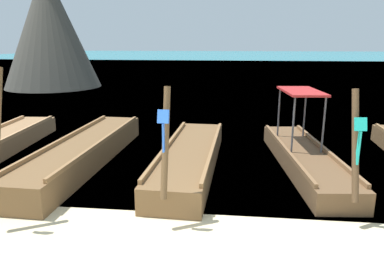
{
  "coord_description": "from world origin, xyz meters",
  "views": [
    {
      "loc": [
        0.9,
        -3.88,
        3.32
      ],
      "look_at": [
        0.0,
        4.4,
        1.25
      ],
      "focal_mm": 32.71,
      "sensor_mm": 36.0,
      "label": 1
    }
  ],
  "objects_px": {
    "longtail_boat_blue_ribbon": "(190,158)",
    "karst_rock": "(47,31)",
    "longtail_boat_red_ribbon": "(84,152)",
    "longtail_boat_turquoise_ribbon": "(304,157)"
  },
  "relations": [
    {
      "from": "longtail_boat_red_ribbon",
      "to": "karst_rock",
      "type": "xyz_separation_m",
      "value": [
        -9.31,
        16.12,
        3.68
      ]
    },
    {
      "from": "longtail_boat_blue_ribbon",
      "to": "longtail_boat_turquoise_ribbon",
      "type": "relative_size",
      "value": 1.02
    },
    {
      "from": "longtail_boat_red_ribbon",
      "to": "longtail_boat_turquoise_ribbon",
      "type": "bearing_deg",
      "value": 2.7
    },
    {
      "from": "longtail_boat_blue_ribbon",
      "to": "karst_rock",
      "type": "relative_size",
      "value": 0.71
    },
    {
      "from": "longtail_boat_red_ribbon",
      "to": "karst_rock",
      "type": "relative_size",
      "value": 0.81
    },
    {
      "from": "longtail_boat_blue_ribbon",
      "to": "karst_rock",
      "type": "height_order",
      "value": "karst_rock"
    },
    {
      "from": "longtail_boat_blue_ribbon",
      "to": "karst_rock",
      "type": "bearing_deg",
      "value": 127.18
    },
    {
      "from": "longtail_boat_red_ribbon",
      "to": "longtail_boat_blue_ribbon",
      "type": "height_order",
      "value": "longtail_boat_red_ribbon"
    },
    {
      "from": "longtail_boat_blue_ribbon",
      "to": "longtail_boat_turquoise_ribbon",
      "type": "xyz_separation_m",
      "value": [
        3.03,
        0.36,
        0.02
      ]
    },
    {
      "from": "longtail_boat_red_ribbon",
      "to": "karst_rock",
      "type": "height_order",
      "value": "karst_rock"
    }
  ]
}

